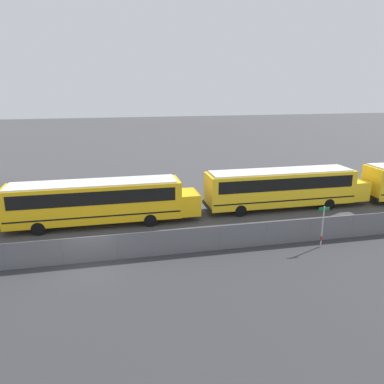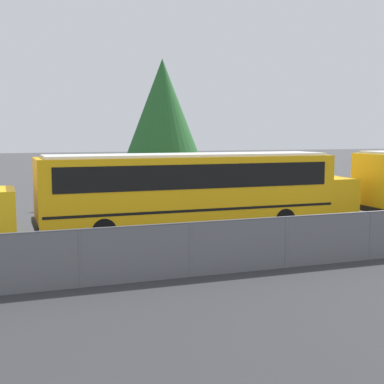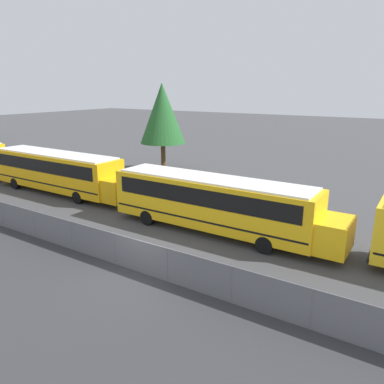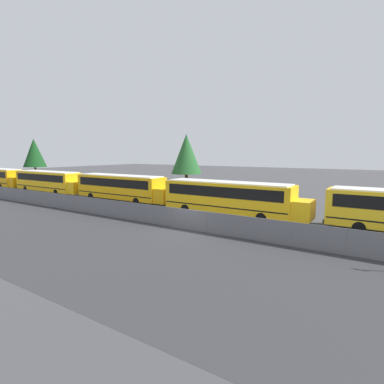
{
  "view_description": "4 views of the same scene",
  "coord_description": "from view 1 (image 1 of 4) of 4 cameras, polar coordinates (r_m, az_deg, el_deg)",
  "views": [
    {
      "loc": [
        1.37,
        -19.97,
        9.61
      ],
      "look_at": [
        7.28,
        6.67,
        1.8
      ],
      "focal_mm": 35.0,
      "sensor_mm": 36.0,
      "label": 1
    },
    {
      "loc": [
        -21.37,
        -13.58,
        3.96
      ],
      "look_at": [
        -14.16,
        6.28,
        1.64
      ],
      "focal_mm": 50.0,
      "sensor_mm": 36.0,
      "label": 2
    },
    {
      "loc": [
        10.09,
        -11.42,
        7.94
      ],
      "look_at": [
        -0.87,
        5.59,
        2.28
      ],
      "focal_mm": 35.0,
      "sensor_mm": 36.0,
      "label": 3
    },
    {
      "loc": [
        11.97,
        -18.28,
        5.7
      ],
      "look_at": [
        -4.02,
        6.67,
        1.84
      ],
      "focal_mm": 28.0,
      "sensor_mm": 36.0,
      "label": 4
    }
  ],
  "objects": [
    {
      "name": "fence",
      "position": [
        21.87,
        -15.17,
        -8.4
      ],
      "size": [
        111.11,
        0.07,
        1.55
      ],
      "color": "#9EA0A5",
      "rests_on": "ground_plane"
    },
    {
      "name": "street_sign",
      "position": [
        24.16,
        19.27,
        -4.84
      ],
      "size": [
        0.7,
        0.09,
        2.62
      ],
      "color": "#B7B7BC",
      "rests_on": "ground_plane"
    },
    {
      "name": "ground_plane",
      "position": [
        22.21,
        -15.02,
        -10.26
      ],
      "size": [
        200.0,
        200.0,
        0.0
      ],
      "primitive_type": "plane",
      "color": "#424244"
    },
    {
      "name": "school_bus_3",
      "position": [
        27.15,
        -13.96,
        -1.11
      ],
      "size": [
        13.55,
        2.62,
        3.15
      ],
      "color": "yellow",
      "rests_on": "ground_plane"
    },
    {
      "name": "school_bus_4",
      "position": [
        30.8,
        13.8,
        0.92
      ],
      "size": [
        13.55,
        2.62,
        3.15
      ],
      "color": "yellow",
      "rests_on": "ground_plane"
    },
    {
      "name": "road_strip",
      "position": [
        17.01,
        -15.75,
        -19.09
      ],
      "size": [
        145.04,
        12.0,
        0.01
      ],
      "color": "#333335",
      "rests_on": "ground_plane"
    }
  ]
}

